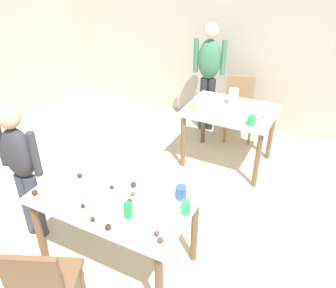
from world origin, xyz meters
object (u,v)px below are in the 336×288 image
(person_girl_near, at_px, (22,165))
(mixing_bowl, at_px, (154,198))
(dining_table_near, at_px, (115,205))
(dining_table_far, at_px, (230,117))
(chair_far_table, at_px, (239,104))
(pitcher_far, at_px, (233,97))
(chair_near_table, at_px, (43,284))
(person_adult_far, at_px, (209,68))
(soda_can, at_px, (128,210))

(person_girl_near, xyz_separation_m, mixing_bowl, (1.25, 0.15, -0.01))
(dining_table_near, height_order, dining_table_far, same)
(chair_far_table, relative_size, pitcher_far, 4.24)
(mixing_bowl, bearing_deg, chair_near_table, -116.59)
(person_girl_near, xyz_separation_m, person_adult_far, (0.66, 2.79, 0.14))
(person_adult_far, xyz_separation_m, soda_can, (0.50, -2.87, -0.13))
(soda_can, xyz_separation_m, pitcher_far, (0.06, 2.25, 0.04))
(chair_near_table, distance_m, mixing_bowl, 0.97)
(person_girl_near, height_order, mixing_bowl, person_girl_near)
(soda_can, bearing_deg, person_adult_far, 99.85)
(dining_table_near, relative_size, mixing_bowl, 6.23)
(dining_table_far, height_order, person_adult_far, person_adult_far)
(person_girl_near, relative_size, soda_can, 11.14)
(soda_can, bearing_deg, chair_far_table, 90.39)
(chair_near_table, bearing_deg, person_girl_near, 140.95)
(chair_near_table, distance_m, soda_can, 0.75)
(chair_far_table, relative_size, mixing_bowl, 4.25)
(dining_table_near, relative_size, person_adult_far, 0.82)
(person_girl_near, bearing_deg, pitcher_far, 60.77)
(dining_table_near, relative_size, chair_far_table, 1.47)
(dining_table_far, relative_size, person_girl_near, 0.77)
(dining_table_near, height_order, soda_can, soda_can)
(person_girl_near, xyz_separation_m, soda_can, (1.16, -0.08, 0.01))
(chair_near_table, height_order, chair_far_table, same)
(chair_far_table, bearing_deg, dining_table_far, -82.34)
(chair_near_table, bearing_deg, dining_table_far, 81.57)
(chair_far_table, xyz_separation_m, person_girl_near, (-1.14, -2.80, 0.31))
(person_adult_far, xyz_separation_m, pitcher_far, (0.56, -0.61, -0.09))
(dining_table_near, relative_size, person_girl_near, 0.94)
(person_adult_far, bearing_deg, mixing_bowl, -77.43)
(chair_near_table, xyz_separation_m, mixing_bowl, (0.41, 0.83, 0.29))
(person_adult_far, xyz_separation_m, mixing_bowl, (0.59, -2.64, -0.15))
(dining_table_far, xyz_separation_m, pitcher_far, (-0.02, 0.13, 0.21))
(dining_table_near, height_order, chair_near_table, chair_near_table)
(person_adult_far, bearing_deg, person_girl_near, -103.28)
(dining_table_near, bearing_deg, pitcher_far, 81.90)
(chair_far_table, relative_size, person_adult_far, 0.56)
(chair_far_table, xyz_separation_m, pitcher_far, (0.08, -0.62, 0.36))
(dining_table_far, distance_m, chair_near_table, 2.76)
(dining_table_near, bearing_deg, chair_near_table, -96.43)
(pitcher_far, bearing_deg, dining_table_far, -81.13)
(person_adult_far, height_order, pitcher_far, person_adult_far)
(person_girl_near, relative_size, pitcher_far, 6.61)
(person_girl_near, bearing_deg, person_adult_far, 76.72)
(person_adult_far, relative_size, pitcher_far, 7.59)
(mixing_bowl, relative_size, soda_can, 1.68)
(dining_table_far, bearing_deg, pitcher_far, 98.87)
(soda_can, relative_size, pitcher_far, 0.59)
(dining_table_far, xyz_separation_m, soda_can, (-0.08, -2.13, 0.17))
(person_adult_far, relative_size, soda_can, 12.79)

